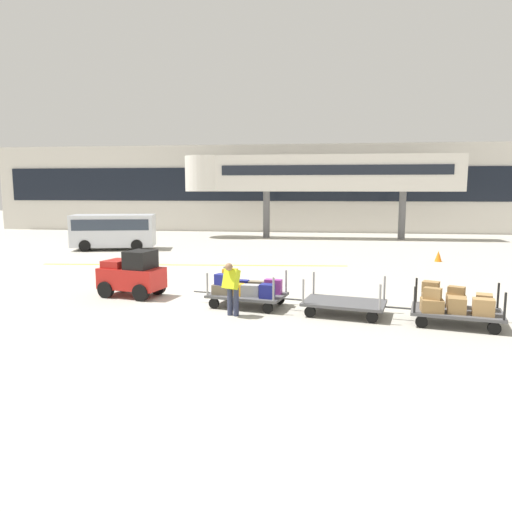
% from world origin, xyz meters
% --- Properties ---
extents(ground_plane, '(120.00, 120.00, 0.00)m').
position_xyz_m(ground_plane, '(0.00, 0.00, 0.00)').
color(ground_plane, '#B2ADA0').
extents(apron_lead_line, '(14.63, 1.43, 0.01)m').
position_xyz_m(apron_lead_line, '(-2.65, 6.53, 0.00)').
color(apron_lead_line, yellow).
rests_on(apron_lead_line, ground_plane).
extents(terminal_building, '(50.34, 2.51, 7.32)m').
position_xyz_m(terminal_building, '(0.00, 25.98, 3.67)').
color(terminal_building, beige).
rests_on(terminal_building, ground_plane).
extents(jet_bridge, '(20.01, 3.00, 6.05)m').
position_xyz_m(jet_bridge, '(2.64, 19.99, 4.71)').
color(jet_bridge, silver).
rests_on(jet_bridge, ground_plane).
extents(baggage_tug, '(2.29, 1.62, 1.58)m').
position_xyz_m(baggage_tug, '(-3.00, -0.30, 0.75)').
color(baggage_tug, red).
rests_on(baggage_tug, ground_plane).
extents(baggage_cart_lead, '(3.09, 1.88, 1.10)m').
position_xyz_m(baggage_cart_lead, '(1.00, -1.22, 0.53)').
color(baggage_cart_lead, '#4C4C4F').
rests_on(baggage_cart_lead, ground_plane).
extents(baggage_cart_middle, '(3.09, 1.88, 1.10)m').
position_xyz_m(baggage_cart_middle, '(3.98, -1.89, 0.35)').
color(baggage_cart_middle, '#4C4C4F').
rests_on(baggage_cart_middle, ground_plane).
extents(baggage_cart_tail, '(3.09, 1.88, 1.10)m').
position_xyz_m(baggage_cart_tail, '(6.85, -2.55, 0.54)').
color(baggage_cart_tail, '#4C4C4F').
rests_on(baggage_cart_tail, ground_plane).
extents(baggage_handler, '(0.52, 0.53, 1.56)m').
position_xyz_m(baggage_handler, '(0.78, -2.42, 0.87)').
color(baggage_handler, '#2D334C').
rests_on(baggage_handler, ground_plane).
extents(shuttle_van, '(5.09, 2.87, 2.10)m').
position_xyz_m(shuttle_van, '(-8.95, 11.82, 1.23)').
color(shuttle_van, silver).
rests_on(shuttle_van, ground_plane).
extents(safety_cone_near, '(0.36, 0.36, 0.55)m').
position_xyz_m(safety_cone_near, '(-4.78, 4.34, 0.28)').
color(safety_cone_near, orange).
rests_on(safety_cone_near, ground_plane).
extents(safety_cone_far, '(0.36, 0.36, 0.55)m').
position_xyz_m(safety_cone_far, '(9.28, 9.16, 0.28)').
color(safety_cone_far, orange).
rests_on(safety_cone_far, ground_plane).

